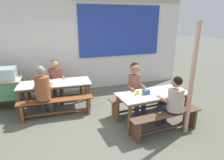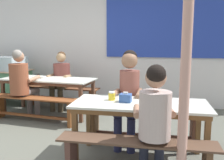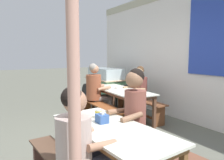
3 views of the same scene
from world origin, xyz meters
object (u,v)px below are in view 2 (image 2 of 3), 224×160
(dining_table_near, at_px, (140,109))
(tissue_box, at_px, (126,98))
(person_center_facing, at_px, (61,76))
(bench_far_front, at_px, (33,105))
(bench_near_back, at_px, (142,122))
(soup_bowl, at_px, (43,77))
(person_right_near_table, at_px, (129,91))
(person_near_front, at_px, (154,115))
(condiment_jar, at_px, (112,96))
(bench_far_back, at_px, (61,93))
(wooden_support_post, at_px, (185,77))
(person_left_back_turned, at_px, (22,80))
(bench_near_front, at_px, (136,155))
(dining_table_far, at_px, (48,82))

(dining_table_near, relative_size, tissue_box, 12.01)
(person_center_facing, distance_m, tissue_box, 2.71)
(bench_far_front, relative_size, bench_near_back, 1.08)
(dining_table_near, bearing_deg, soup_bowl, 145.26)
(bench_near_back, height_order, person_right_near_table, person_right_near_table)
(person_near_front, xyz_separation_m, condiment_jar, (-0.58, 0.49, 0.06))
(bench_far_back, bearing_deg, bench_near_back, -36.80)
(person_right_near_table, distance_m, wooden_support_post, 1.33)
(dining_table_near, xyz_separation_m, bench_near_back, (-0.04, 0.53, -0.34))
(bench_far_front, bearing_deg, condiment_jar, -28.20)
(bench_far_back, xyz_separation_m, bench_far_front, (-0.05, -1.07, -0.00))
(bench_near_back, distance_m, person_center_facing, 2.49)
(person_left_back_turned, height_order, condiment_jar, person_left_back_turned)
(person_left_back_turned, relative_size, wooden_support_post, 0.57)
(bench_near_front, xyz_separation_m, soup_bowl, (-2.24, 2.06, 0.45))
(bench_far_front, bearing_deg, dining_table_far, 87.29)
(person_center_facing, height_order, condiment_jar, person_center_facing)
(bench_far_front, distance_m, tissue_box, 2.21)
(dining_table_near, xyz_separation_m, person_left_back_turned, (-2.37, 1.06, 0.09))
(person_center_facing, bearing_deg, person_left_back_turned, -110.52)
(dining_table_far, xyz_separation_m, bench_near_front, (2.12, -2.04, -0.36))
(dining_table_far, relative_size, person_left_back_turned, 1.43)
(dining_table_far, relative_size, person_right_near_table, 1.40)
(condiment_jar, bearing_deg, soup_bowl, 141.04)
(person_center_facing, xyz_separation_m, condiment_jar, (1.65, -1.93, 0.06))
(bench_far_front, height_order, tissue_box, tissue_box)
(bench_near_back, height_order, tissue_box, tissue_box)
(tissue_box, bearing_deg, bench_near_front, -67.32)
(bench_near_front, height_order, wooden_support_post, wooden_support_post)
(soup_bowl, bearing_deg, person_left_back_turned, -108.82)
(dining_table_far, height_order, person_near_front, person_near_front)
(person_right_near_table, height_order, tissue_box, person_right_near_table)
(dining_table_far, distance_m, wooden_support_post, 3.37)
(dining_table_far, height_order, condiment_jar, condiment_jar)
(person_near_front, bearing_deg, dining_table_near, 115.20)
(bench_near_front, distance_m, condiment_jar, 0.86)
(person_right_near_table, distance_m, soup_bowl, 2.26)
(soup_bowl, relative_size, wooden_support_post, 0.06)
(wooden_support_post, bearing_deg, bench_far_front, 148.53)
(dining_table_far, relative_size, person_center_facing, 1.51)
(bench_far_back, relative_size, person_left_back_turned, 1.31)
(bench_far_front, height_order, soup_bowl, soup_bowl)
(person_center_facing, relative_size, person_near_front, 1.00)
(wooden_support_post, bearing_deg, dining_table_far, 140.46)
(bench_near_back, distance_m, bench_near_front, 1.07)
(person_near_front, relative_size, wooden_support_post, 0.54)
(condiment_jar, bearing_deg, person_near_front, -40.32)
(person_left_back_turned, relative_size, person_center_facing, 1.06)
(dining_table_near, xyz_separation_m, tissue_box, (-0.18, -0.01, 0.13))
(person_center_facing, distance_m, wooden_support_post, 3.64)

